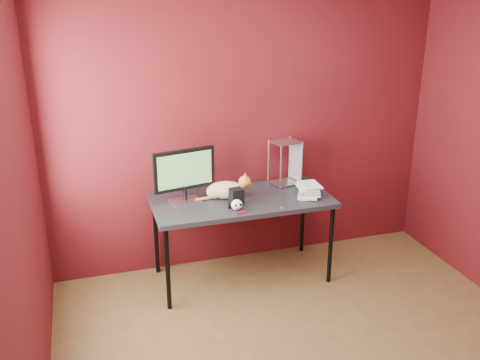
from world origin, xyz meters
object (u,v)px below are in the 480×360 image
object	(u,v)px
monitor	(184,173)
speaker	(236,197)
desk	(242,204)
cat	(226,190)
book_stack	(301,133)
skull_mug	(237,205)

from	to	relation	value
monitor	speaker	size ratio (longest dim) A/B	3.64
desk	cat	xyz separation A→B (m)	(-0.12, 0.05, 0.13)
cat	speaker	world-z (taller)	cat
monitor	speaker	world-z (taller)	monitor
desk	book_stack	world-z (taller)	book_stack
monitor	book_stack	xyz separation A→B (m)	(0.96, -0.14, 0.29)
monitor	skull_mug	bearing A→B (deg)	-49.72
monitor	skull_mug	size ratio (longest dim) A/B	5.68
cat	desk	bearing A→B (deg)	-4.72
monitor	book_stack	distance (m)	1.01
skull_mug	speaker	bearing A→B (deg)	74.97
book_stack	cat	bearing A→B (deg)	168.77
skull_mug	speaker	world-z (taller)	speaker
desk	skull_mug	xyz separation A→B (m)	(-0.11, -0.22, 0.10)
skull_mug	book_stack	world-z (taller)	book_stack
speaker	desk	bearing A→B (deg)	46.69
desk	speaker	distance (m)	0.19
cat	skull_mug	bearing A→B (deg)	-70.68
desk	book_stack	size ratio (longest dim) A/B	1.37
desk	skull_mug	bearing A→B (deg)	-116.66
skull_mug	speaker	xyz separation A→B (m)	(0.03, 0.10, 0.02)
skull_mug	book_stack	xyz separation A→B (m)	(0.60, 0.15, 0.50)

